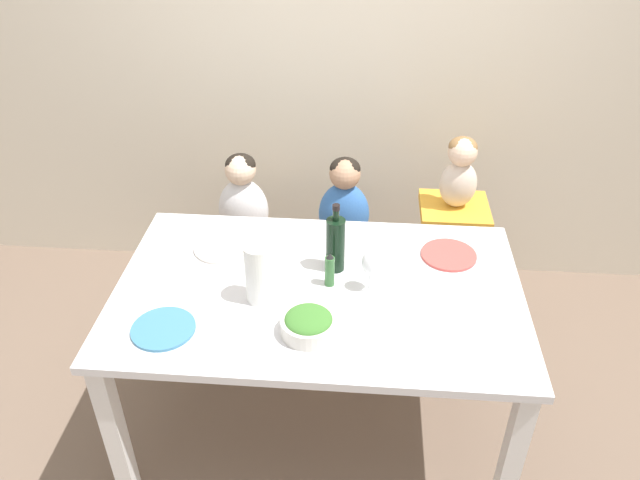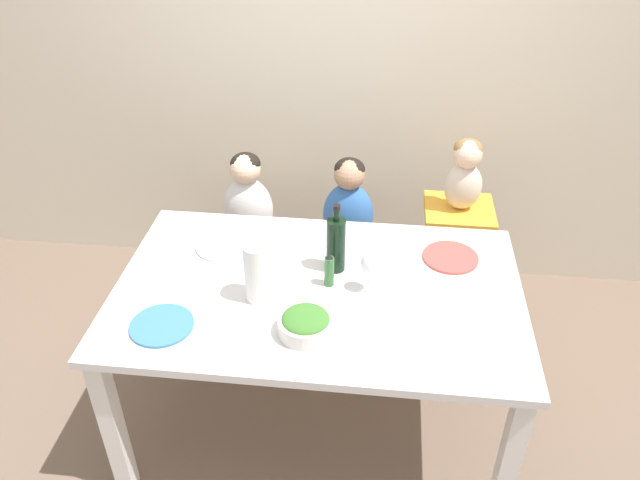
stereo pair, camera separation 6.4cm
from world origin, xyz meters
name	(u,v)px [view 2 (the right image)]	position (x,y,z in m)	size (l,w,h in m)	color
ground_plane	(318,417)	(0.00, 0.00, 0.00)	(14.00, 14.00, 0.00)	#705B4C
wall_back	(346,47)	(0.00, 1.28, 1.35)	(10.00, 0.06, 2.70)	beige
dining_table	(318,306)	(0.00, 0.00, 0.68)	(1.63, 1.01, 0.78)	silver
chair_far_left	(251,248)	(-0.45, 0.77, 0.40)	(0.40, 0.38, 0.48)	silver
chair_far_center	(347,254)	(0.07, 0.77, 0.40)	(0.40, 0.38, 0.48)	silver
chair_right_highchair	(456,236)	(0.62, 0.77, 0.56)	(0.34, 0.32, 0.73)	silver
person_child_left	(248,198)	(-0.45, 0.77, 0.71)	(0.26, 0.19, 0.48)	silver
person_child_center	(348,204)	(0.07, 0.77, 0.71)	(0.26, 0.19, 0.48)	#3366B2
person_baby_right	(465,172)	(0.62, 0.77, 0.93)	(0.18, 0.14, 0.37)	beige
wine_bottle	(336,244)	(0.06, 0.14, 0.90)	(0.08, 0.08, 0.31)	black
paper_towel_roll	(258,272)	(-0.22, -0.09, 0.90)	(0.11, 0.11, 0.25)	white
wine_glass_near	(370,265)	(0.20, 0.01, 0.90)	(0.07, 0.07, 0.18)	white
salad_bowl_large	(306,323)	(-0.01, -0.26, 0.82)	(0.21, 0.21, 0.09)	silver
dinner_plate_front_left	(162,325)	(-0.55, -0.29, 0.78)	(0.24, 0.24, 0.01)	teal
dinner_plate_back_left	(223,246)	(-0.44, 0.24, 0.78)	(0.24, 0.24, 0.01)	silver
dinner_plate_back_right	(450,257)	(0.54, 0.26, 0.78)	(0.24, 0.24, 0.01)	#D14C47
condiment_bottle_hot_sauce	(329,270)	(0.04, 0.03, 0.85)	(0.04, 0.04, 0.15)	#336633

